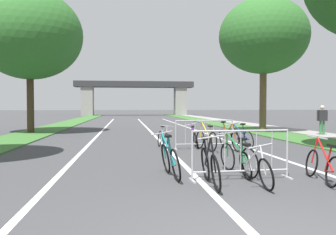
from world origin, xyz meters
TOP-DOWN VIEW (x-y plane):
  - grass_verge_left at (-6.66, 27.94)m, footprint 2.39×68.30m
  - grass_verge_right at (6.66, 27.94)m, footprint 2.39×68.30m
  - sidewalk_path_right at (8.77, 27.94)m, footprint 1.82×68.30m
  - lane_stripe_center at (0.00, 19.76)m, footprint 0.14×39.51m
  - lane_stripe_right_lane at (3.01, 19.76)m, footprint 0.14×39.51m
  - lane_stripe_left_lane at (-3.01, 19.76)m, footprint 0.14×39.51m
  - overpass_bridge at (0.00, 56.45)m, footprint 20.15×2.94m
  - tree_left_pine_near at (-6.95, 17.35)m, footprint 5.97×5.97m
  - tree_right_pine_far at (6.46, 16.12)m, footprint 5.16×5.16m
  - crowd_barrier_nearest at (0.89, 3.69)m, footprint 2.17×0.52m
  - crowd_barrier_second at (1.31, 8.94)m, footprint 2.16×0.47m
  - bicycle_green_0 at (1.00, 4.23)m, footprint 0.58×1.63m
  - bicycle_silver_1 at (-0.16, 9.35)m, footprint 0.48×1.67m
  - bicycle_orange_2 at (2.11, 8.51)m, footprint 0.54×1.79m
  - bicycle_red_3 at (2.46, 3.26)m, footprint 0.58×1.66m
  - bicycle_teal_4 at (-0.57, 4.06)m, footprint 0.55×1.66m
  - bicycle_blue_5 at (2.84, 9.34)m, footprint 0.61×1.77m
  - bicycle_purple_6 at (1.07, 9.49)m, footprint 0.52×1.59m
  - bicycle_black_7 at (0.09, 3.18)m, footprint 0.47×1.70m
  - bicycle_white_8 at (0.97, 3.13)m, footprint 0.47×1.58m
  - bicycle_yellow_9 at (1.28, 8.53)m, footprint 0.52×1.73m
  - pedestrian_waiting at (8.64, 13.56)m, footprint 0.58×0.28m

SIDE VIEW (x-z plane):
  - lane_stripe_center at x=0.00m, z-range 0.00..0.01m
  - lane_stripe_right_lane at x=3.01m, z-range 0.00..0.01m
  - lane_stripe_left_lane at x=-3.01m, z-range 0.00..0.01m
  - grass_verge_left at x=-6.66m, z-range 0.00..0.05m
  - grass_verge_right at x=6.66m, z-range 0.00..0.05m
  - sidewalk_path_right at x=8.77m, z-range 0.00..0.08m
  - bicycle_purple_6 at x=1.07m, z-range -0.11..0.80m
  - bicycle_red_3 at x=2.46m, z-range -0.11..0.81m
  - bicycle_white_8 at x=0.97m, z-range -0.09..0.79m
  - bicycle_silver_1 at x=-0.16m, z-range -0.09..0.79m
  - bicycle_blue_5 at x=2.84m, z-range -0.08..0.84m
  - bicycle_green_0 at x=1.00m, z-range -0.09..0.85m
  - bicycle_yellow_9 at x=1.28m, z-range -0.12..0.88m
  - bicycle_teal_4 at x=-0.57m, z-range -0.11..0.88m
  - bicycle_black_7 at x=0.09m, z-range -0.13..0.91m
  - bicycle_orange_2 at x=2.11m, z-range -0.12..0.90m
  - crowd_barrier_nearest at x=0.89m, z-range -0.01..1.04m
  - crowd_barrier_second at x=1.31m, z-range -0.01..1.04m
  - pedestrian_waiting at x=8.64m, z-range 0.17..1.77m
  - overpass_bridge at x=0.00m, z-range 1.15..6.97m
  - tree_left_pine_near at x=-6.95m, z-range 1.54..9.70m
  - tree_right_pine_far at x=6.46m, z-range 1.71..9.55m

